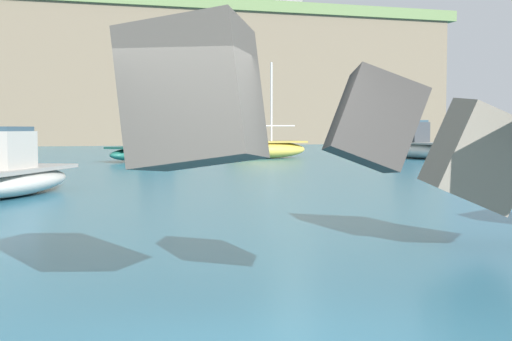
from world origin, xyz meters
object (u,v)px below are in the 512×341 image
at_px(boat_near_right, 154,144).
at_px(boat_far_right, 153,149).
at_px(boat_mid_left, 266,149).
at_px(boat_far_centre, 416,147).
at_px(boat_near_left, 13,175).
at_px(station_building_central, 77,2).
at_px(mooring_buoy_inner, 474,165).

distance_m(boat_near_right, boat_far_right, 8.81).
height_order(boat_mid_left, boat_far_centre, boat_mid_left).
relative_size(boat_mid_left, boat_far_centre, 0.86).
distance_m(boat_near_left, boat_far_right, 19.88).
relative_size(boat_near_right, boat_far_centre, 0.67).
distance_m(boat_mid_left, boat_far_right, 6.95).
height_order(boat_near_right, boat_far_centre, boat_near_right).
xyz_separation_m(boat_near_right, boat_far_right, (-1.53, -8.68, -0.08)).
bearing_deg(station_building_central, boat_near_left, -94.87).
relative_size(boat_near_left, boat_near_right, 1.25).
bearing_deg(boat_near_right, boat_far_right, -100.00).
xyz_separation_m(boat_near_left, station_building_central, (6.33, 74.35, 17.24)).
height_order(boat_near_left, mooring_buoy_inner, boat_near_left).
xyz_separation_m(boat_near_right, boat_far_centre, (13.64, -10.36, -0.03)).
distance_m(boat_far_centre, boat_far_right, 15.27).
height_order(boat_near_left, boat_far_centre, boat_far_centre).
xyz_separation_m(boat_far_centre, boat_far_right, (-15.17, 1.68, -0.05)).
bearing_deg(boat_far_right, station_building_central, 90.41).
distance_m(mooring_buoy_inner, station_building_central, 71.37).
xyz_separation_m(mooring_buoy_inner, station_building_central, (-12.00, 68.12, 17.58)).
bearing_deg(boat_far_centre, boat_near_left, -142.16).
relative_size(boat_near_left, boat_mid_left, 0.98).
height_order(boat_near_right, boat_mid_left, boat_mid_left).
xyz_separation_m(boat_far_right, mooring_buoy_inner, (11.60, -12.47, -0.44)).
distance_m(boat_near_right, boat_far_centre, 17.13).
xyz_separation_m(boat_near_right, mooring_buoy_inner, (10.07, -21.15, -0.52)).
distance_m(boat_mid_left, station_building_central, 57.59).
distance_m(boat_far_centre, station_building_central, 61.82).
distance_m(boat_near_left, boat_mid_left, 24.08).
xyz_separation_m(boat_near_right, station_building_central, (-1.93, 46.97, 17.07)).
xyz_separation_m(boat_far_centre, station_building_central, (-15.57, 57.33, 17.10)).
height_order(boat_near_right, station_building_central, station_building_central).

